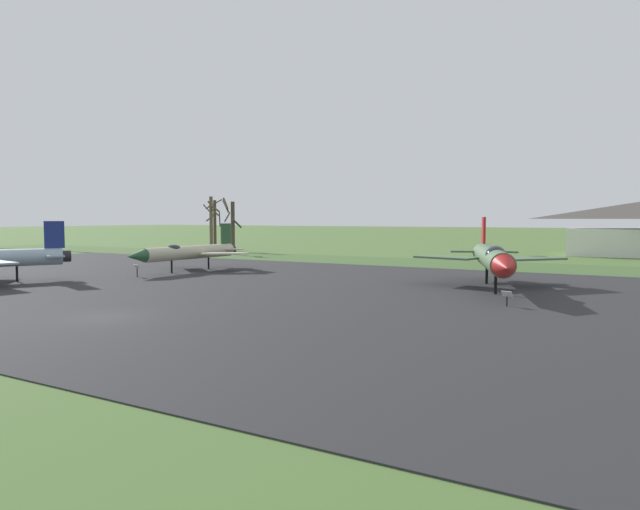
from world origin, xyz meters
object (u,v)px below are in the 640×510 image
Objects in this scene: info_placard_front_left at (507,297)px; jet_fighter_front_right at (188,252)px; info_placard_front_right at (137,269)px; jet_fighter_front_left at (492,258)px.

jet_fighter_front_right is at bearing 167.39° from info_placard_front_left.
jet_fighter_front_right is 6.13m from info_placard_front_right.
info_placard_front_right is (-0.17, -6.02, -1.16)m from jet_fighter_front_right.
jet_fighter_front_left is 27.96m from jet_fighter_front_right.
jet_fighter_front_right reaches higher than info_placard_front_right.
jet_fighter_front_right is (-27.95, -0.64, -0.41)m from jet_fighter_front_left.
info_placard_front_left is 30.74m from info_placard_front_right.
jet_fighter_front_left is 8.09m from info_placard_front_left.
jet_fighter_front_right reaches higher than info_placard_front_left.
info_placard_front_left is at bearing -1.52° from info_placard_front_right.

